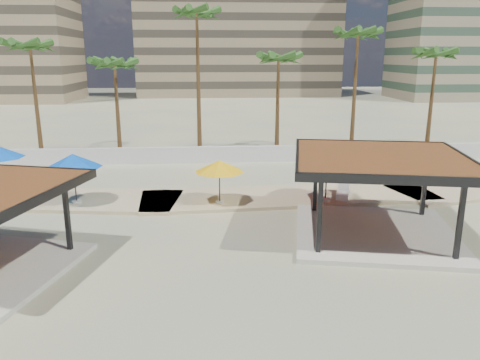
# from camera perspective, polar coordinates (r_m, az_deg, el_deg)

# --- Properties ---
(ground) EXTENTS (200.00, 200.00, 0.00)m
(ground) POSITION_cam_1_polar(r_m,az_deg,el_deg) (18.93, 3.75, -8.52)
(ground) COLOR tan
(ground) RESTS_ON ground
(promenade) EXTENTS (44.45, 7.97, 0.24)m
(promenade) POSITION_cam_1_polar(r_m,az_deg,el_deg) (26.34, 5.79, -1.62)
(promenade) COLOR #C6B284
(promenade) RESTS_ON ground
(boundary_wall) EXTENTS (56.00, 0.30, 1.20)m
(boundary_wall) POSITION_cam_1_polar(r_m,az_deg,el_deg) (34.00, 0.09, 3.15)
(boundary_wall) COLOR silver
(boundary_wall) RESTS_ON ground
(building_mid) EXTENTS (38.00, 16.00, 30.40)m
(building_mid) POSITION_cam_1_polar(r_m,az_deg,el_deg) (95.66, -0.31, 18.92)
(building_mid) COLOR #847259
(building_mid) RESTS_ON ground
(pavilion_central) EXTENTS (8.25, 8.25, 3.56)m
(pavilion_central) POSITION_cam_1_polar(r_m,az_deg,el_deg) (20.52, 16.54, -0.96)
(pavilion_central) COLOR beige
(pavilion_central) RESTS_ON ground
(umbrella_b) EXTENTS (3.06, 3.06, 2.26)m
(umbrella_b) POSITION_cam_1_polar(r_m,az_deg,el_deg) (23.63, -2.53, 1.68)
(umbrella_b) COLOR beige
(umbrella_b) RESTS_ON promenade
(umbrella_c) EXTENTS (3.94, 3.94, 2.71)m
(umbrella_c) POSITION_cam_1_polar(r_m,az_deg,el_deg) (24.33, 10.62, 2.77)
(umbrella_c) COLOR beige
(umbrella_c) RESTS_ON promenade
(umbrella_f) EXTENTS (3.46, 3.46, 2.58)m
(umbrella_f) POSITION_cam_1_polar(r_m,az_deg,el_deg) (25.00, -19.70, 2.20)
(umbrella_f) COLOR beige
(umbrella_f) RESTS_ON promenade
(lounger_a) EXTENTS (1.38, 2.32, 0.84)m
(lounger_a) POSITION_cam_1_polar(r_m,az_deg,el_deg) (26.47, -26.38, -2.34)
(lounger_a) COLOR white
(lounger_a) RESTS_ON promenade
(lounger_b) EXTENTS (1.20, 1.99, 0.72)m
(lounger_b) POSITION_cam_1_polar(r_m,az_deg,el_deg) (25.88, 12.43, -1.53)
(lounger_b) COLOR white
(lounger_b) RESTS_ON promenade
(lounger_c) EXTENTS (0.86, 2.45, 0.92)m
(lounger_c) POSITION_cam_1_polar(r_m,az_deg,el_deg) (30.77, 24.44, 0.17)
(lounger_c) COLOR white
(lounger_c) RESTS_ON promenade
(lounger_d) EXTENTS (1.88, 2.33, 0.87)m
(lounger_d) POSITION_cam_1_polar(r_m,az_deg,el_deg) (30.65, 22.63, 0.28)
(lounger_d) COLOR white
(lounger_d) RESTS_ON promenade
(palm_b) EXTENTS (3.00, 3.00, 9.08)m
(palm_b) POSITION_cam_1_polar(r_m,az_deg,el_deg) (38.02, -24.20, 14.25)
(palm_b) COLOR brown
(palm_b) RESTS_ON ground
(palm_c) EXTENTS (3.00, 3.00, 7.80)m
(palm_c) POSITION_cam_1_polar(r_m,az_deg,el_deg) (35.91, -15.04, 13.13)
(palm_c) COLOR brown
(palm_c) RESTS_ON ground
(palm_d) EXTENTS (3.00, 3.00, 11.38)m
(palm_d) POSITION_cam_1_polar(r_m,az_deg,el_deg) (36.20, -5.28, 18.88)
(palm_d) COLOR brown
(palm_d) RESTS_ON ground
(palm_e) EXTENTS (3.00, 3.00, 8.20)m
(palm_e) POSITION_cam_1_polar(r_m,az_deg,el_deg) (36.02, 4.71, 14.18)
(palm_e) COLOR brown
(palm_e) RESTS_ON ground
(palm_f) EXTENTS (3.00, 3.00, 9.97)m
(palm_f) POSITION_cam_1_polar(r_m,az_deg,el_deg) (37.62, 14.17, 16.35)
(palm_f) COLOR brown
(palm_f) RESTS_ON ground
(palm_g) EXTENTS (3.00, 3.00, 8.52)m
(palm_g) POSITION_cam_1_polar(r_m,az_deg,el_deg) (39.49, 22.77, 13.60)
(palm_g) COLOR brown
(palm_g) RESTS_ON ground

